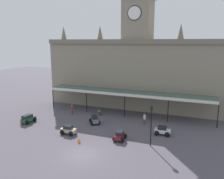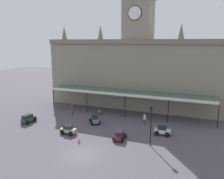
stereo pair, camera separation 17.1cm
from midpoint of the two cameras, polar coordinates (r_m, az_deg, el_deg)
The scene contains 13 objects.
ground_plane at distance 26.60m, azimuth -7.13°, elevation -15.55°, with size 140.00×140.00×0.00m, color #4F4953.
station_building at distance 43.80m, azimuth 6.31°, elevation 4.79°, with size 33.19×7.10×20.40m.
entrance_canopy at distance 38.86m, azimuth 3.89°, elevation -0.68°, with size 27.92×3.26×3.98m.
car_green_estate at distance 37.93m, azimuth -19.52°, elevation -6.77°, with size 1.68×2.33×1.27m.
car_grey_sedan at distance 35.56m, azimuth -4.10°, elevation -7.44°, with size 2.15×2.25×1.19m.
car_white_sedan at distance 32.01m, azimuth 12.32°, elevation -9.91°, with size 2.08×1.56×1.19m.
car_beige_sedan at distance 32.09m, azimuth -10.43°, elevation -9.77°, with size 2.07×1.55×1.19m.
car_maroon_sedan at distance 29.84m, azimuth 2.04°, elevation -11.26°, with size 1.59×2.09×1.19m.
pedestrian_beside_cars at distance 40.01m, azimuth -9.53°, elevation -4.78°, with size 0.34×0.37×1.67m.
pedestrian_near_entrance at distance 35.13m, azimuth 8.06°, elevation -7.07°, with size 0.38×0.34×1.67m.
victorian_lamppost at distance 27.70m, azimuth 9.63°, elevation -7.56°, with size 0.30×0.30×4.96m.
traffic_cone at distance 29.46m, azimuth -7.91°, elevation -12.11°, with size 0.40×0.40×0.60m, color orange.
planter_near_kerb at distance 39.33m, azimuth -2.95°, elevation -5.56°, with size 0.60×0.60×0.96m.
Camera 2 is at (11.81, -20.54, 12.12)m, focal length 37.58 mm.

